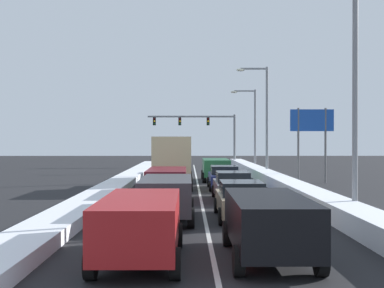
% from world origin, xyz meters
% --- Properties ---
extents(ground_plane, '(140.80, 140.80, 0.00)m').
position_xyz_m(ground_plane, '(0.00, 21.66, 0.00)').
color(ground_plane, black).
extents(lane_stripe_between_right_lane_and_center_lane, '(0.14, 59.57, 0.01)m').
position_xyz_m(lane_stripe_between_right_lane_and_center_lane, '(-0.00, 27.08, 0.00)').
color(lane_stripe_between_right_lane_and_center_lane, silver).
rests_on(lane_stripe_between_right_lane_and_center_lane, ground).
extents(snow_bank_right_shoulder, '(1.38, 59.57, 0.77)m').
position_xyz_m(snow_bank_right_shoulder, '(5.30, 27.08, 0.38)').
color(snow_bank_right_shoulder, white).
rests_on(snow_bank_right_shoulder, ground).
extents(snow_bank_left_shoulder, '(1.74, 59.57, 0.47)m').
position_xyz_m(snow_bank_left_shoulder, '(-5.30, 27.08, 0.23)').
color(snow_bank_left_shoulder, white).
rests_on(snow_bank_left_shoulder, ground).
extents(suv_black_right_lane_nearest, '(2.16, 4.90, 1.67)m').
position_xyz_m(suv_black_right_lane_nearest, '(1.46, 7.09, 1.02)').
color(suv_black_right_lane_nearest, black).
rests_on(suv_black_right_lane_nearest, ground).
extents(sedan_tan_right_lane_second, '(2.00, 4.50, 1.51)m').
position_xyz_m(sedan_tan_right_lane_second, '(1.46, 13.92, 0.76)').
color(sedan_tan_right_lane_second, '#937F60').
rests_on(sedan_tan_right_lane_second, ground).
extents(sedan_gray_right_lane_third, '(2.00, 4.50, 1.51)m').
position_xyz_m(sedan_gray_right_lane_third, '(1.63, 19.96, 0.76)').
color(sedan_gray_right_lane_third, slate).
rests_on(sedan_gray_right_lane_third, ground).
extents(sedan_navy_right_lane_fourth, '(2.00, 4.50, 1.51)m').
position_xyz_m(sedan_navy_right_lane_fourth, '(1.60, 25.88, 0.76)').
color(sedan_navy_right_lane_fourth, navy).
rests_on(sedan_navy_right_lane_fourth, ground).
extents(suv_green_right_lane_fifth, '(2.16, 4.90, 1.67)m').
position_xyz_m(suv_green_right_lane_fifth, '(1.45, 32.47, 1.02)').
color(suv_green_right_lane_fifth, '#1E5633').
rests_on(suv_green_right_lane_fifth, ground).
extents(suv_red_center_lane_nearest, '(2.16, 4.90, 1.67)m').
position_xyz_m(suv_red_center_lane_nearest, '(-1.92, 6.84, 1.02)').
color(suv_red_center_lane_nearest, maroon).
rests_on(suv_red_center_lane_nearest, ground).
extents(suv_charcoal_center_lane_second, '(2.16, 4.90, 1.67)m').
position_xyz_m(suv_charcoal_center_lane_second, '(-1.53, 13.49, 1.02)').
color(suv_charcoal_center_lane_second, '#38383D').
rests_on(suv_charcoal_center_lane_second, ground).
extents(suv_maroon_center_lane_third, '(2.16, 4.90, 1.67)m').
position_xyz_m(suv_maroon_center_lane_third, '(-1.77, 19.61, 1.02)').
color(suv_maroon_center_lane_third, maroon).
rests_on(suv_maroon_center_lane_third, ground).
extents(box_truck_center_lane_fourth, '(2.53, 7.20, 3.36)m').
position_xyz_m(box_truck_center_lane_fourth, '(-1.67, 26.76, 1.90)').
color(box_truck_center_lane_fourth, '#B7BABF').
rests_on(box_truck_center_lane_fourth, ground).
extents(sedan_white_center_lane_fifth, '(2.00, 4.50, 1.51)m').
position_xyz_m(sedan_white_center_lane_fifth, '(-1.65, 35.51, 0.76)').
color(sedan_white_center_lane_fifth, silver).
rests_on(sedan_white_center_lane_fifth, ground).
extents(traffic_light_gantry, '(10.60, 0.47, 6.20)m').
position_xyz_m(traffic_light_gantry, '(1.18, 54.14, 4.72)').
color(traffic_light_gantry, slate).
rests_on(traffic_light_gantry, ground).
extents(street_lamp_right_near, '(2.66, 0.36, 9.24)m').
position_xyz_m(street_lamp_right_near, '(5.58, 13.54, 5.45)').
color(street_lamp_right_near, gray).
rests_on(street_lamp_right_near, ground).
extents(street_lamp_right_mid, '(2.66, 0.36, 9.18)m').
position_xyz_m(street_lamp_right_mid, '(5.50, 35.20, 5.42)').
color(street_lamp_right_mid, gray).
rests_on(street_lamp_right_mid, ground).
extents(street_lamp_right_far, '(2.66, 0.36, 8.39)m').
position_xyz_m(street_lamp_right_far, '(5.93, 46.03, 5.01)').
color(street_lamp_right_far, gray).
rests_on(street_lamp_right_far, ground).
extents(roadside_sign_right, '(3.20, 0.16, 5.50)m').
position_xyz_m(roadside_sign_right, '(8.41, 30.59, 4.02)').
color(roadside_sign_right, '#59595B').
rests_on(roadside_sign_right, ground).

